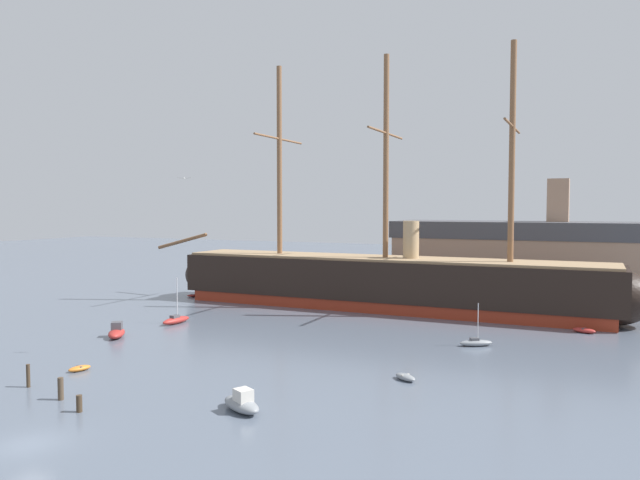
# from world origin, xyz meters

# --- Properties ---
(ground_plane) EXTENTS (400.00, 400.00, 0.00)m
(ground_plane) POSITION_xyz_m (0.00, 0.00, 0.00)
(ground_plane) COLOR slate
(tall_ship) EXTENTS (74.36, 14.93, 35.81)m
(tall_ship) POSITION_xyz_m (4.10, 55.91, 3.90)
(tall_ship) COLOR maroon
(tall_ship) RESTS_ON ground
(dinghy_foreground_left) EXTENTS (1.45, 2.19, 0.48)m
(dinghy_foreground_left) POSITION_xyz_m (-10.11, 13.58, 0.24)
(dinghy_foreground_left) COLOR orange
(dinghy_foreground_left) RESTS_ON ground
(motorboat_foreground_right) EXTENTS (4.26, 3.31, 1.66)m
(motorboat_foreground_right) POSITION_xyz_m (8.57, 10.60, 0.58)
(motorboat_foreground_right) COLOR gray
(motorboat_foreground_right) RESTS_ON ground
(motorboat_mid_left) EXTENTS (3.69, 4.31, 1.70)m
(motorboat_mid_left) POSITION_xyz_m (-17.12, 25.54, 0.60)
(motorboat_mid_left) COLOR #B22D28
(motorboat_mid_left) RESTS_ON ground
(dinghy_mid_right) EXTENTS (2.39, 2.03, 0.53)m
(dinghy_mid_right) POSITION_xyz_m (16.92, 22.87, 0.26)
(dinghy_mid_right) COLOR gray
(dinghy_mid_right) RESTS_ON ground
(sailboat_alongside_bow) EXTENTS (1.77, 4.51, 5.73)m
(sailboat_alongside_bow) POSITION_xyz_m (-16.14, 34.73, 0.48)
(sailboat_alongside_bow) COLOR #B22D28
(sailboat_alongside_bow) RESTS_ON ground
(sailboat_alongside_stern) EXTENTS (3.53, 2.69, 4.54)m
(sailboat_alongside_stern) POSITION_xyz_m (20.05, 37.96, 0.38)
(sailboat_alongside_stern) COLOR gray
(sailboat_alongside_stern) RESTS_ON ground
(dinghy_far_left) EXTENTS (1.91, 1.60, 0.42)m
(dinghy_far_left) POSITION_xyz_m (-27.96, 54.02, 0.21)
(dinghy_far_left) COLOR #B22D28
(dinghy_far_left) RESTS_ON ground
(dinghy_far_right) EXTENTS (2.75, 1.77, 0.60)m
(dinghy_far_right) POSITION_xyz_m (30.19, 49.90, 0.30)
(dinghy_far_right) COLOR #B22D28
(dinghy_far_right) RESTS_ON ground
(motorboat_distant_centre) EXTENTS (3.65, 2.64, 1.42)m
(motorboat_distant_centre) POSITION_xyz_m (1.10, 65.77, 0.50)
(motorboat_distant_centre) COLOR orange
(motorboat_distant_centre) RESTS_ON ground
(mooring_piling_nearest) EXTENTS (0.42, 0.42, 1.69)m
(mooring_piling_nearest) POSITION_xyz_m (-5.17, 7.08, 0.85)
(mooring_piling_nearest) COLOR #4C3D2D
(mooring_piling_nearest) RESTS_ON ground
(mooring_piling_left_pair) EXTENTS (0.30, 0.30, 1.87)m
(mooring_piling_left_pair) POSITION_xyz_m (-10.12, 8.31, 0.93)
(mooring_piling_left_pair) COLOR #423323
(mooring_piling_left_pair) RESTS_ON ground
(mooring_piling_right_pair) EXTENTS (0.41, 0.41, 1.21)m
(mooring_piling_right_pair) POSITION_xyz_m (-1.79, 5.66, 0.60)
(mooring_piling_right_pair) COLOR #423323
(mooring_piling_right_pair) RESTS_ON ground
(dockside_warehouse_right) EXTENTS (50.59, 15.49, 18.99)m
(dockside_warehouse_right) POSITION_xyz_m (23.30, 77.05, 6.11)
(dockside_warehouse_right) COLOR #565659
(dockside_warehouse_right) RESTS_ON ground
(seagull_in_flight) EXTENTS (1.28, 0.77, 0.14)m
(seagull_in_flight) POSITION_xyz_m (-5.13, 22.30, 17.30)
(seagull_in_flight) COLOR silver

